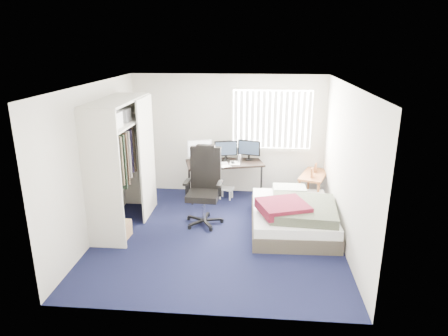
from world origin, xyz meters
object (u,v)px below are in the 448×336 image
nightstand (314,177)px  bed (293,215)px  office_chair (204,194)px  desk (224,161)px

nightstand → bed: (-0.49, -1.27, -0.27)m
office_chair → bed: bearing=-6.8°
bed → desk: bearing=132.2°
bed → nightstand: bearing=69.1°
nightstand → desk: bearing=174.4°
office_chair → nightstand: size_ratio=1.42×
desk → nightstand: (1.80, -0.18, -0.25)m
desk → office_chair: bearing=-101.1°
nightstand → bed: 1.39m
office_chair → bed: office_chair is taller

